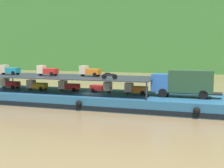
{
  "coord_description": "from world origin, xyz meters",
  "views": [
    {
      "loc": [
        14.81,
        -35.57,
        6.61
      ],
      "look_at": [
        2.39,
        0.0,
        2.7
      ],
      "focal_mm": 49.1,
      "sensor_mm": 36.0,
      "label": 1
    }
  ],
  "objects_px": {
    "mini_truck_lower_bow": "(136,89)",
    "mini_truck_upper_mid": "(47,71)",
    "mini_truck_lower_mid": "(69,86)",
    "mini_truck_upper_stern": "(9,70)",
    "mini_truck_lower_aft": "(37,85)",
    "motorcycle_upper_port": "(109,76)",
    "mini_truck_lower_fore": "(102,87)",
    "mini_truck_lower_stern": "(10,83)",
    "covered_lorry": "(184,82)",
    "cargo_barge": "(94,99)",
    "mini_truck_upper_fore": "(90,71)"
  },
  "relations": [
    {
      "from": "cargo_barge",
      "to": "mini_truck_lower_stern",
      "type": "height_order",
      "value": "mini_truck_lower_stern"
    },
    {
      "from": "cargo_barge",
      "to": "covered_lorry",
      "type": "height_order",
      "value": "covered_lorry"
    },
    {
      "from": "mini_truck_lower_stern",
      "to": "mini_truck_lower_aft",
      "type": "bearing_deg",
      "value": -7.06
    },
    {
      "from": "covered_lorry",
      "to": "mini_truck_lower_aft",
      "type": "bearing_deg",
      "value": 179.89
    },
    {
      "from": "mini_truck_lower_mid",
      "to": "mini_truck_upper_stern",
      "type": "distance_m",
      "value": 9.14
    },
    {
      "from": "mini_truck_upper_mid",
      "to": "mini_truck_upper_fore",
      "type": "relative_size",
      "value": 1.0
    },
    {
      "from": "cargo_barge",
      "to": "mini_truck_upper_fore",
      "type": "distance_m",
      "value": 3.65
    },
    {
      "from": "mini_truck_lower_fore",
      "to": "motorcycle_upper_port",
      "type": "height_order",
      "value": "motorcycle_upper_port"
    },
    {
      "from": "mini_truck_lower_fore",
      "to": "motorcycle_upper_port",
      "type": "xyz_separation_m",
      "value": [
        2.09,
        -2.89,
        1.74
      ]
    },
    {
      "from": "mini_truck_lower_stern",
      "to": "mini_truck_lower_aft",
      "type": "relative_size",
      "value": 0.99
    },
    {
      "from": "mini_truck_lower_stern",
      "to": "mini_truck_lower_fore",
      "type": "bearing_deg",
      "value": -0.17
    },
    {
      "from": "covered_lorry",
      "to": "mini_truck_lower_bow",
      "type": "bearing_deg",
      "value": 176.61
    },
    {
      "from": "mini_truck_upper_mid",
      "to": "mini_truck_upper_fore",
      "type": "distance_m",
      "value": 5.88
    },
    {
      "from": "mini_truck_upper_stern",
      "to": "mini_truck_lower_mid",
      "type": "bearing_deg",
      "value": 3.34
    },
    {
      "from": "motorcycle_upper_port",
      "to": "mini_truck_lower_fore",
      "type": "bearing_deg",
      "value": 125.89
    },
    {
      "from": "mini_truck_upper_stern",
      "to": "motorcycle_upper_port",
      "type": "bearing_deg",
      "value": -8.18
    },
    {
      "from": "mini_truck_lower_fore",
      "to": "mini_truck_lower_bow",
      "type": "xyz_separation_m",
      "value": [
        4.56,
        -0.26,
        0.0
      ]
    },
    {
      "from": "mini_truck_lower_mid",
      "to": "mini_truck_upper_mid",
      "type": "xyz_separation_m",
      "value": [
        -2.96,
        -0.42,
        2.0
      ]
    },
    {
      "from": "mini_truck_lower_mid",
      "to": "mini_truck_lower_fore",
      "type": "relative_size",
      "value": 1.0
    },
    {
      "from": "mini_truck_lower_mid",
      "to": "motorcycle_upper_port",
      "type": "distance_m",
      "value": 7.44
    },
    {
      "from": "mini_truck_lower_aft",
      "to": "mini_truck_lower_mid",
      "type": "relative_size",
      "value": 0.99
    },
    {
      "from": "mini_truck_upper_mid",
      "to": "mini_truck_upper_fore",
      "type": "height_order",
      "value": "same"
    },
    {
      "from": "mini_truck_lower_aft",
      "to": "mini_truck_lower_mid",
      "type": "height_order",
      "value": "same"
    },
    {
      "from": "mini_truck_lower_bow",
      "to": "mini_truck_upper_mid",
      "type": "distance_m",
      "value": 12.28
    },
    {
      "from": "mini_truck_upper_fore",
      "to": "mini_truck_lower_fore",
      "type": "bearing_deg",
      "value": -7.78
    },
    {
      "from": "mini_truck_lower_aft",
      "to": "mini_truck_lower_fore",
      "type": "height_order",
      "value": "same"
    },
    {
      "from": "cargo_barge",
      "to": "mini_truck_lower_stern",
      "type": "distance_m",
      "value": 13.36
    },
    {
      "from": "covered_lorry",
      "to": "mini_truck_lower_mid",
      "type": "height_order",
      "value": "covered_lorry"
    },
    {
      "from": "covered_lorry",
      "to": "mini_truck_lower_stern",
      "type": "bearing_deg",
      "value": 178.5
    },
    {
      "from": "mini_truck_upper_mid",
      "to": "mini_truck_upper_stern",
      "type": "bearing_deg",
      "value": -179.07
    },
    {
      "from": "mini_truck_lower_stern",
      "to": "covered_lorry",
      "type": "bearing_deg",
      "value": -1.5
    },
    {
      "from": "mini_truck_lower_aft",
      "to": "mini_truck_lower_fore",
      "type": "distance_m",
      "value": 9.24
    },
    {
      "from": "cargo_barge",
      "to": "mini_truck_upper_stern",
      "type": "bearing_deg",
      "value": -179.49
    },
    {
      "from": "mini_truck_lower_bow",
      "to": "mini_truck_upper_mid",
      "type": "xyz_separation_m",
      "value": [
        -12.12,
        -0.29,
        2.0
      ]
    },
    {
      "from": "mini_truck_upper_stern",
      "to": "motorcycle_upper_port",
      "type": "height_order",
      "value": "mini_truck_upper_stern"
    },
    {
      "from": "cargo_barge",
      "to": "mini_truck_lower_bow",
      "type": "xyz_separation_m",
      "value": [
        5.36,
        0.28,
        1.44
      ]
    },
    {
      "from": "mini_truck_lower_aft",
      "to": "mini_truck_upper_fore",
      "type": "xyz_separation_m",
      "value": [
        7.49,
        0.8,
        2.0
      ]
    },
    {
      "from": "mini_truck_lower_mid",
      "to": "mini_truck_upper_stern",
      "type": "bearing_deg",
      "value": -176.66
    },
    {
      "from": "mini_truck_lower_aft",
      "to": "mini_truck_upper_fore",
      "type": "distance_m",
      "value": 7.8
    },
    {
      "from": "mini_truck_lower_stern",
      "to": "mini_truck_upper_stern",
      "type": "distance_m",
      "value": 2.19
    },
    {
      "from": "mini_truck_lower_mid",
      "to": "motorcycle_upper_port",
      "type": "height_order",
      "value": "motorcycle_upper_port"
    },
    {
      "from": "mini_truck_upper_mid",
      "to": "motorcycle_upper_port",
      "type": "bearing_deg",
      "value": -13.61
    },
    {
      "from": "mini_truck_lower_mid",
      "to": "motorcycle_upper_port",
      "type": "relative_size",
      "value": 1.47
    },
    {
      "from": "mini_truck_lower_mid",
      "to": "mini_truck_upper_stern",
      "type": "relative_size",
      "value": 1.01
    },
    {
      "from": "mini_truck_upper_mid",
      "to": "mini_truck_lower_aft",
      "type": "bearing_deg",
      "value": -179.69
    },
    {
      "from": "mini_truck_lower_bow",
      "to": "mini_truck_upper_stern",
      "type": "distance_m",
      "value": 18.17
    },
    {
      "from": "covered_lorry",
      "to": "mini_truck_lower_mid",
      "type": "distance_m",
      "value": 14.96
    },
    {
      "from": "mini_truck_lower_stern",
      "to": "mini_truck_lower_fore",
      "type": "relative_size",
      "value": 0.98
    },
    {
      "from": "motorcycle_upper_port",
      "to": "mini_truck_lower_stern",
      "type": "bearing_deg",
      "value": 169.73
    },
    {
      "from": "mini_truck_lower_stern",
      "to": "mini_truck_lower_mid",
      "type": "bearing_deg",
      "value": -1.01
    }
  ]
}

